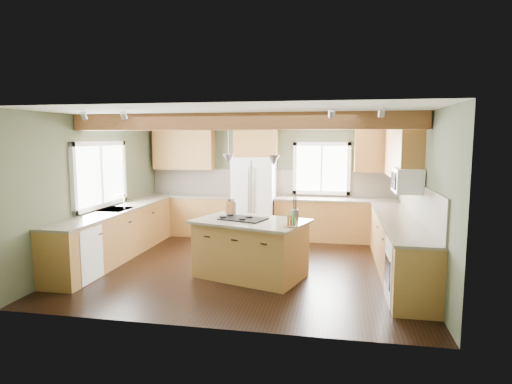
# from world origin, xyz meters

# --- Properties ---
(floor) EXTENTS (5.60, 5.60, 0.00)m
(floor) POSITION_xyz_m (0.00, 0.00, 0.00)
(floor) COLOR black
(floor) RESTS_ON ground
(ceiling) EXTENTS (5.60, 5.60, 0.00)m
(ceiling) POSITION_xyz_m (0.00, 0.00, 2.60)
(ceiling) COLOR silver
(ceiling) RESTS_ON wall_back
(wall_back) EXTENTS (5.60, 0.00, 5.60)m
(wall_back) POSITION_xyz_m (0.00, 2.50, 1.30)
(wall_back) COLOR #4A533B
(wall_back) RESTS_ON ground
(wall_left) EXTENTS (0.00, 5.00, 5.00)m
(wall_left) POSITION_xyz_m (-2.80, 0.00, 1.30)
(wall_left) COLOR #4A533B
(wall_left) RESTS_ON ground
(wall_right) EXTENTS (0.00, 5.00, 5.00)m
(wall_right) POSITION_xyz_m (2.80, 0.00, 1.30)
(wall_right) COLOR #4A533B
(wall_right) RESTS_ON ground
(ceiling_beam) EXTENTS (5.55, 0.26, 0.26)m
(ceiling_beam) POSITION_xyz_m (0.00, -0.54, 2.47)
(ceiling_beam) COLOR brown
(ceiling_beam) RESTS_ON ceiling
(soffit_trim) EXTENTS (5.55, 0.20, 0.10)m
(soffit_trim) POSITION_xyz_m (0.00, 2.40, 2.54)
(soffit_trim) COLOR brown
(soffit_trim) RESTS_ON ceiling
(backsplash_back) EXTENTS (5.58, 0.03, 0.58)m
(backsplash_back) POSITION_xyz_m (0.00, 2.48, 1.21)
(backsplash_back) COLOR brown
(backsplash_back) RESTS_ON wall_back
(backsplash_right) EXTENTS (0.03, 3.70, 0.58)m
(backsplash_right) POSITION_xyz_m (2.78, 0.05, 1.21)
(backsplash_right) COLOR brown
(backsplash_right) RESTS_ON wall_right
(base_cab_back_left) EXTENTS (2.02, 0.60, 0.88)m
(base_cab_back_left) POSITION_xyz_m (-1.79, 2.20, 0.44)
(base_cab_back_left) COLOR brown
(base_cab_back_left) RESTS_ON floor
(counter_back_left) EXTENTS (2.06, 0.64, 0.04)m
(counter_back_left) POSITION_xyz_m (-1.79, 2.20, 0.90)
(counter_back_left) COLOR #514B3B
(counter_back_left) RESTS_ON base_cab_back_left
(base_cab_back_right) EXTENTS (2.62, 0.60, 0.88)m
(base_cab_back_right) POSITION_xyz_m (1.49, 2.20, 0.44)
(base_cab_back_right) COLOR brown
(base_cab_back_right) RESTS_ON floor
(counter_back_right) EXTENTS (2.66, 0.64, 0.04)m
(counter_back_right) POSITION_xyz_m (1.49, 2.20, 0.90)
(counter_back_right) COLOR #514B3B
(counter_back_right) RESTS_ON base_cab_back_right
(base_cab_left) EXTENTS (0.60, 3.70, 0.88)m
(base_cab_left) POSITION_xyz_m (-2.50, 0.05, 0.44)
(base_cab_left) COLOR brown
(base_cab_left) RESTS_ON floor
(counter_left) EXTENTS (0.64, 3.74, 0.04)m
(counter_left) POSITION_xyz_m (-2.50, 0.05, 0.90)
(counter_left) COLOR #514B3B
(counter_left) RESTS_ON base_cab_left
(base_cab_right) EXTENTS (0.60, 3.70, 0.88)m
(base_cab_right) POSITION_xyz_m (2.50, 0.05, 0.44)
(base_cab_right) COLOR brown
(base_cab_right) RESTS_ON floor
(counter_right) EXTENTS (0.64, 3.74, 0.04)m
(counter_right) POSITION_xyz_m (2.50, 0.05, 0.90)
(counter_right) COLOR #514B3B
(counter_right) RESTS_ON base_cab_right
(upper_cab_back_left) EXTENTS (1.40, 0.35, 0.90)m
(upper_cab_back_left) POSITION_xyz_m (-1.99, 2.33, 1.95)
(upper_cab_back_left) COLOR brown
(upper_cab_back_left) RESTS_ON wall_back
(upper_cab_over_fridge) EXTENTS (0.96, 0.35, 0.70)m
(upper_cab_over_fridge) POSITION_xyz_m (-0.30, 2.33, 2.15)
(upper_cab_over_fridge) COLOR brown
(upper_cab_over_fridge) RESTS_ON wall_back
(upper_cab_right) EXTENTS (0.35, 2.20, 0.90)m
(upper_cab_right) POSITION_xyz_m (2.62, 0.90, 1.95)
(upper_cab_right) COLOR brown
(upper_cab_right) RESTS_ON wall_right
(upper_cab_back_corner) EXTENTS (0.90, 0.35, 0.90)m
(upper_cab_back_corner) POSITION_xyz_m (2.30, 2.33, 1.95)
(upper_cab_back_corner) COLOR brown
(upper_cab_back_corner) RESTS_ON wall_back
(window_left) EXTENTS (0.04, 1.60, 1.05)m
(window_left) POSITION_xyz_m (-2.78, 0.05, 1.55)
(window_left) COLOR white
(window_left) RESTS_ON wall_left
(window_back) EXTENTS (1.10, 0.04, 1.00)m
(window_back) POSITION_xyz_m (1.15, 2.48, 1.55)
(window_back) COLOR white
(window_back) RESTS_ON wall_back
(sink) EXTENTS (0.50, 0.65, 0.03)m
(sink) POSITION_xyz_m (-2.50, 0.05, 0.91)
(sink) COLOR #262628
(sink) RESTS_ON counter_left
(faucet) EXTENTS (0.02, 0.02, 0.28)m
(faucet) POSITION_xyz_m (-2.32, 0.05, 1.05)
(faucet) COLOR #B2B2B7
(faucet) RESTS_ON sink
(dishwasher) EXTENTS (0.60, 0.60, 0.84)m
(dishwasher) POSITION_xyz_m (-2.49, -1.25, 0.43)
(dishwasher) COLOR white
(dishwasher) RESTS_ON floor
(oven) EXTENTS (0.60, 0.72, 0.84)m
(oven) POSITION_xyz_m (2.49, -1.25, 0.43)
(oven) COLOR white
(oven) RESTS_ON floor
(microwave) EXTENTS (0.40, 0.70, 0.38)m
(microwave) POSITION_xyz_m (2.58, -0.05, 1.55)
(microwave) COLOR white
(microwave) RESTS_ON wall_right
(pendant_left) EXTENTS (0.18, 0.18, 0.16)m
(pendant_left) POSITION_xyz_m (-0.23, -0.42, 1.88)
(pendant_left) COLOR #B2B2B7
(pendant_left) RESTS_ON ceiling
(pendant_right) EXTENTS (0.18, 0.18, 0.16)m
(pendant_right) POSITION_xyz_m (0.54, -0.66, 1.88)
(pendant_right) COLOR #B2B2B7
(pendant_right) RESTS_ON ceiling
(refrigerator) EXTENTS (0.90, 0.74, 1.80)m
(refrigerator) POSITION_xyz_m (-0.30, 2.12, 0.90)
(refrigerator) COLOR white
(refrigerator) RESTS_ON floor
(island) EXTENTS (1.84, 1.43, 0.88)m
(island) POSITION_xyz_m (0.15, -0.54, 0.44)
(island) COLOR brown
(island) RESTS_ON floor
(island_top) EXTENTS (1.97, 1.56, 0.04)m
(island_top) POSITION_xyz_m (0.15, -0.54, 0.90)
(island_top) COLOR #514B3B
(island_top) RESTS_ON island
(cooktop) EXTENTS (0.81, 0.66, 0.02)m
(cooktop) POSITION_xyz_m (0.02, -0.50, 0.93)
(cooktop) COLOR black
(cooktop) RESTS_ON island_top
(knife_block) EXTENTS (0.16, 0.14, 0.22)m
(knife_block) POSITION_xyz_m (-0.27, -0.13, 1.03)
(knife_block) COLOR brown
(knife_block) RESTS_ON island_top
(utensil_crock) EXTENTS (0.15, 0.15, 0.17)m
(utensil_crock) POSITION_xyz_m (0.84, -0.42, 1.00)
(utensil_crock) COLOR #423834
(utensil_crock) RESTS_ON island_top
(bottle_tray) EXTENTS (0.22, 0.22, 0.20)m
(bottle_tray) POSITION_xyz_m (0.84, -0.91, 1.02)
(bottle_tray) COLOR brown
(bottle_tray) RESTS_ON island_top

